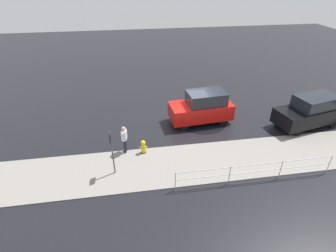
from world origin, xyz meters
TOP-DOWN VIEW (x-y plane):
  - ground_plane at (0.00, 0.00)m, footprint 60.00×60.00m
  - kerb_strip at (0.00, 4.20)m, footprint 24.00×3.20m
  - moving_hatchback at (-0.73, 0.13)m, footprint 4.03×2.03m
  - parked_sedan at (-7.26, 1.61)m, footprint 4.57×2.61m
  - fire_hydrant at (3.24, 2.94)m, footprint 0.42×0.31m
  - pedestrian at (4.20, 2.72)m, footprint 0.32×0.56m
  - metal_railing at (-1.72, 5.92)m, footprint 7.56×0.04m
  - sign_post at (4.74, 4.35)m, footprint 0.07×0.44m
  - puddle_patch at (-0.75, 0.11)m, footprint 3.26×3.26m

SIDE VIEW (x-z plane):
  - ground_plane at x=0.00m, z-range 0.00..0.00m
  - puddle_patch at x=-0.75m, z-range 0.00..0.01m
  - kerb_strip at x=0.00m, z-range 0.00..0.04m
  - fire_hydrant at x=3.24m, z-range 0.00..0.80m
  - metal_railing at x=-1.72m, z-range 0.21..1.26m
  - pedestrian at x=4.20m, z-range 0.15..1.77m
  - parked_sedan at x=-7.26m, z-range 0.01..1.99m
  - moving_hatchback at x=-0.73m, z-range 0.00..2.06m
  - sign_post at x=4.74m, z-range 0.38..2.78m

